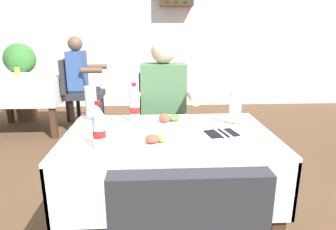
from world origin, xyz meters
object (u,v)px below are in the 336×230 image
object	(u,v)px
plate_far_diner	(167,121)
potted_plant_corner	(22,72)
cola_bottle_primary	(135,105)
background_patron	(82,78)
beer_glass_middle	(235,107)
napkin_cutlery_set	(222,133)
background_table_tumbler	(17,71)
cola_bottle_secondary	(99,128)
chair_far_diner_seat	(164,124)
background_dining_table	(27,90)
main_dining_table	(169,161)
seated_diner_far	(164,109)
beer_glass_left	(91,103)
plate_near_camera	(159,142)
background_chair_right	(80,90)

from	to	relation	value
plate_far_diner	potted_plant_corner	distance (m)	3.41
potted_plant_corner	cola_bottle_primary	bearing A→B (deg)	-55.54
background_patron	potted_plant_corner	size ratio (longest dim) A/B	1.09
beer_glass_middle	potted_plant_corner	world-z (taller)	potted_plant_corner
plate_far_diner	napkin_cutlery_set	size ratio (longest dim) A/B	1.24
beer_glass_middle	background_table_tumbler	bearing A→B (deg)	135.31
cola_bottle_secondary	chair_far_diner_seat	bearing A→B (deg)	70.13
beer_glass_middle	chair_far_diner_seat	bearing A→B (deg)	123.04
background_dining_table	background_patron	size ratio (longest dim) A/B	0.78
plate_far_diner	chair_far_diner_seat	bearing A→B (deg)	89.99
main_dining_table	beer_glass_middle	xyz separation A→B (m)	(0.42, 0.14, 0.29)
plate_far_diner	background_patron	distance (m)	2.42
seated_diner_far	plate_far_diner	bearing A→B (deg)	-89.52
chair_far_diner_seat	background_patron	size ratio (longest dim) A/B	0.77
background_dining_table	background_patron	distance (m)	0.77
seated_diner_far	beer_glass_left	size ratio (longest dim) A/B	5.53
beer_glass_middle	cola_bottle_secondary	size ratio (longest dim) A/B	0.88
cola_bottle_secondary	background_dining_table	world-z (taller)	cola_bottle_secondary
beer_glass_left	chair_far_diner_seat	bearing A→B (deg)	45.76
chair_far_diner_seat	beer_glass_left	world-z (taller)	beer_glass_left
background_dining_table	cola_bottle_secondary	bearing A→B (deg)	-61.09
seated_diner_far	cola_bottle_secondary	world-z (taller)	seated_diner_far
beer_glass_left	background_dining_table	size ratio (longest dim) A/B	0.23
background_patron	seated_diner_far	bearing A→B (deg)	-58.78
cola_bottle_primary	napkin_cutlery_set	bearing A→B (deg)	-26.36
main_dining_table	plate_far_diner	xyz separation A→B (m)	(-0.00, 0.18, 0.19)
plate_far_diner	napkin_cutlery_set	distance (m)	0.37
beer_glass_middle	background_patron	xyz separation A→B (m)	(-1.45, 2.24, -0.15)
chair_far_diner_seat	plate_far_diner	distance (m)	0.64
seated_diner_far	beer_glass_middle	xyz separation A→B (m)	(0.42, -0.54, 0.15)
chair_far_diner_seat	plate_far_diner	size ratio (longest dim) A/B	4.00
plate_near_camera	beer_glass_middle	xyz separation A→B (m)	(0.48, 0.32, 0.10)
plate_far_diner	beer_glass_left	bearing A→B (deg)	168.76
cola_bottle_secondary	potted_plant_corner	size ratio (longest dim) A/B	0.21
chair_far_diner_seat	background_table_tumbler	bearing A→B (deg)	139.04
napkin_cutlery_set	potted_plant_corner	bearing A→B (deg)	128.68
background_chair_right	background_table_tumbler	size ratio (longest dim) A/B	8.82
background_dining_table	potted_plant_corner	xyz separation A→B (m)	(-0.27, 0.53, 0.17)
chair_far_diner_seat	seated_diner_far	xyz separation A→B (m)	(-0.00, -0.11, 0.16)
main_dining_table	napkin_cutlery_set	bearing A→B (deg)	-5.84
background_dining_table	plate_near_camera	bearing A→B (deg)	-55.96
background_table_tumbler	potted_plant_corner	bearing A→B (deg)	107.40
cola_bottle_primary	main_dining_table	bearing A→B (deg)	-46.88
chair_far_diner_seat	potted_plant_corner	world-z (taller)	potted_plant_corner
cola_bottle_secondary	background_chair_right	xyz separation A→B (m)	(-0.72, 2.58, -0.30)
plate_near_camera	potted_plant_corner	distance (m)	3.67
chair_far_diner_seat	plate_near_camera	distance (m)	0.99
background_chair_right	background_dining_table	bearing A→B (deg)	-180.00
plate_far_diner	background_chair_right	xyz separation A→B (m)	(-1.08, 2.19, -0.21)
plate_far_diner	background_chair_right	distance (m)	2.45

